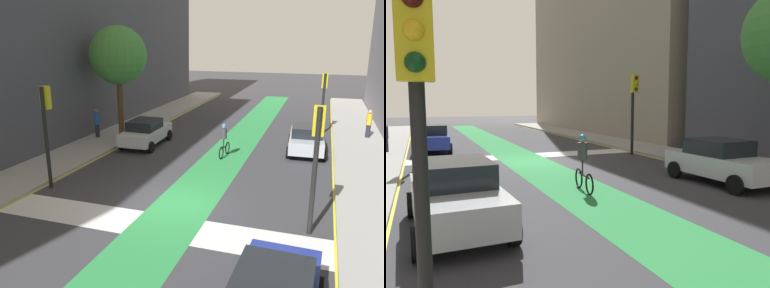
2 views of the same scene
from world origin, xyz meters
The scene contains 16 objects.
ground_plane centered at (0.00, 0.00, 0.00)m, with size 120.00×120.00×0.00m, color #38383D.
bike_lane_paint centered at (0.43, 0.00, 0.00)m, with size 2.40×60.00×0.01m, color #2D8C47.
crosswalk_band centered at (0.00, -2.00, 0.00)m, with size 12.00×1.80×0.01m, color silver.
sidewalk_left centered at (-7.50, 0.00, 0.07)m, with size 3.00×60.00×0.15m, color #9E9E99.
curb_stripe_left centered at (-6.00, 0.00, 0.01)m, with size 0.16×60.00×0.01m, color yellow.
sidewalk_right centered at (7.50, 0.00, 0.07)m, with size 3.00×60.00×0.15m, color #9E9E99.
curb_stripe_right centered at (6.00, 0.00, 0.01)m, with size 0.16×60.00×0.01m, color yellow.
traffic_signal_near_right centered at (5.14, -0.73, 2.98)m, with size 0.35×0.52×4.25m.
traffic_signal_near_left centered at (-5.60, -0.15, 3.06)m, with size 0.35×0.52×4.36m.
traffic_signal_far_right centered at (5.22, 13.50, 2.86)m, with size 0.35×0.52×4.06m.
car_silver_right_far centered at (4.51, 8.87, 0.80)m, with size 2.18×4.28×1.57m.
car_white_left_far centered at (-4.71, 7.39, 0.80)m, with size 2.13×4.25×1.57m.
cyclist_in_lane centered at (0.33, 6.56, 0.97)m, with size 0.32×1.73×1.86m.
pedestrian_sidewalk_right_a centered at (8.07, 13.09, 1.05)m, with size 0.34×0.34×1.76m.
pedestrian_sidewalk_left_a centered at (-8.23, 7.62, 1.08)m, with size 0.34×0.34×1.81m.
street_tree_near centered at (-6.88, 8.35, 5.20)m, with size 3.54×3.54×6.85m.
Camera 1 is at (5.20, -13.05, 6.27)m, focal length 36.12 mm.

